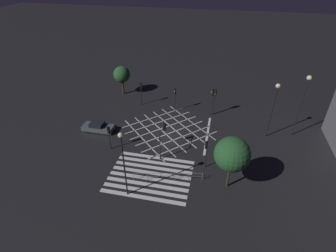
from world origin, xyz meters
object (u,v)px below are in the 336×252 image
(traffic_light_sw_cross, at_px, (109,133))
(traffic_light_se_main, at_px, (206,149))
(street_lamp_far, at_px, (123,154))
(street_tree_near, at_px, (232,154))
(street_tree_far, at_px, (122,75))
(traffic_light_nw_main, at_px, (141,89))
(street_lamp_west, at_px, (305,92))
(traffic_light_ne_cross, at_px, (215,97))
(traffic_light_median_north, at_px, (175,95))
(waiting_car, at_px, (98,127))
(traffic_light_median_south, at_px, (163,134))
(traffic_light_ne_main, at_px, (212,97))
(street_lamp_east, at_px, (275,98))

(traffic_light_sw_cross, height_order, traffic_light_se_main, traffic_light_se_main)
(street_lamp_far, relative_size, street_tree_near, 1.24)
(traffic_light_se_main, bearing_deg, street_tree_far, -45.67)
(traffic_light_nw_main, bearing_deg, traffic_light_sw_cross, -91.86)
(traffic_light_sw_cross, xyz_separation_m, traffic_light_se_main, (11.85, -1.00, 0.29))
(street_lamp_west, bearing_deg, traffic_light_ne_cross, 164.00)
(traffic_light_median_north, relative_size, waiting_car, 0.91)
(traffic_light_sw_cross, xyz_separation_m, street_tree_near, (14.49, -3.50, 1.98))
(traffic_light_se_main, bearing_deg, waiting_car, -16.05)
(traffic_light_ne_cross, relative_size, street_tree_near, 0.71)
(traffic_light_median_south, bearing_deg, traffic_light_median_north, 3.10)
(street_lamp_west, xyz_separation_m, street_tree_far, (-26.87, 7.15, -2.91))
(traffic_light_se_main, height_order, street_lamp_far, street_lamp_far)
(traffic_light_nw_main, xyz_separation_m, waiting_car, (-3.70, -8.68, -2.15))
(street_tree_far, bearing_deg, traffic_light_se_main, -45.67)
(traffic_light_ne_cross, relative_size, waiting_car, 1.00)
(traffic_light_median_south, bearing_deg, traffic_light_nw_main, 28.80)
(traffic_light_ne_cross, xyz_separation_m, street_lamp_far, (-7.43, -17.96, 2.23))
(traffic_light_se_main, bearing_deg, street_tree_near, 136.47)
(street_lamp_west, height_order, waiting_car, street_lamp_west)
(traffic_light_sw_cross, bearing_deg, traffic_light_ne_main, -46.26)
(traffic_light_ne_main, bearing_deg, street_lamp_east, 151.68)
(traffic_light_median_north, height_order, traffic_light_median_south, traffic_light_median_north)
(waiting_car, bearing_deg, traffic_light_ne_cross, 27.05)
(traffic_light_se_main, height_order, traffic_light_median_north, traffic_light_median_north)
(waiting_car, bearing_deg, traffic_light_median_north, 39.81)
(traffic_light_sw_cross, height_order, street_lamp_far, street_lamp_far)
(traffic_light_nw_main, height_order, street_tree_far, street_tree_far)
(street_lamp_east, bearing_deg, traffic_light_median_north, 162.79)
(street_lamp_east, height_order, street_tree_near, street_lamp_east)
(waiting_car, bearing_deg, traffic_light_median_south, -14.41)
(traffic_light_median_south, bearing_deg, traffic_light_ne_main, -26.27)
(traffic_light_sw_cross, distance_m, waiting_car, 5.03)
(street_lamp_far, bearing_deg, traffic_light_median_south, 75.46)
(traffic_light_nw_main, xyz_separation_m, traffic_light_median_north, (5.61, -0.92, 0.03))
(traffic_light_median_south, distance_m, traffic_light_ne_main, 11.51)
(traffic_light_ne_cross, xyz_separation_m, street_tree_far, (-16.01, 4.04, 0.48))
(street_tree_far, bearing_deg, street_lamp_west, -14.90)
(traffic_light_sw_cross, height_order, street_tree_far, street_tree_far)
(traffic_light_nw_main, bearing_deg, street_tree_near, -47.79)
(street_lamp_west, bearing_deg, traffic_light_median_north, 169.77)
(traffic_light_median_north, bearing_deg, street_lamp_east, 72.79)
(traffic_light_nw_main, bearing_deg, street_lamp_far, -77.45)
(street_lamp_east, bearing_deg, street_lamp_far, -137.14)
(traffic_light_median_north, distance_m, street_lamp_far, 18.12)
(street_lamp_west, bearing_deg, street_tree_near, -125.92)
(street_lamp_far, bearing_deg, traffic_light_se_main, 38.45)
(street_lamp_east, height_order, waiting_car, street_lamp_east)
(street_tree_near, bearing_deg, street_lamp_west, 54.08)
(traffic_light_ne_cross, xyz_separation_m, street_tree_near, (2.48, -14.69, 1.26))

